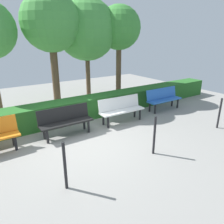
# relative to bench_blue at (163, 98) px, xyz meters

# --- Properties ---
(ground_plane) EXTENTS (17.02, 17.02, 0.00)m
(ground_plane) POSITION_rel_bench_blue_xyz_m (3.99, 0.71, -0.48)
(ground_plane) COLOR gray
(bench_blue) EXTENTS (1.60, 0.48, 0.86)m
(bench_blue) POSITION_rel_bench_blue_xyz_m (0.00, 0.00, 0.00)
(bench_blue) COLOR blue
(bench_blue) RESTS_ON ground_plane
(bench_white) EXTENTS (1.65, 0.50, 0.86)m
(bench_white) POSITION_rel_bench_blue_xyz_m (2.21, 0.12, 0.00)
(bench_white) COLOR white
(bench_white) RESTS_ON ground_plane
(bench_black) EXTENTS (1.58, 0.47, 0.86)m
(bench_black) POSITION_rel_bench_blue_xyz_m (4.22, 0.07, -0.00)
(bench_black) COLOR black
(bench_black) RESTS_ON ground_plane
(hedge_row) EXTENTS (13.02, 0.78, 0.74)m
(hedge_row) POSITION_rel_bench_blue_xyz_m (3.09, -0.96, -0.11)
(hedge_row) COLOR #266023
(hedge_row) RESTS_ON ground_plane
(tree_near) EXTENTS (1.92, 1.92, 4.16)m
(tree_near) POSITION_rel_bench_blue_xyz_m (0.45, -2.48, 2.68)
(tree_near) COLOR brown
(tree_near) RESTS_ON ground_plane
(tree_mid) EXTENTS (2.64, 2.64, 4.43)m
(tree_mid) POSITION_rel_bench_blue_xyz_m (1.74, -3.11, 2.61)
(tree_mid) COLOR brown
(tree_mid) RESTS_ON ground_plane
(tree_far) EXTENTS (2.28, 2.28, 4.49)m
(tree_far) POSITION_rel_bench_blue_xyz_m (3.37, -2.93, 2.83)
(tree_far) COLOR brown
(tree_far) RESTS_ON ground_plane
(railing_post_near) EXTENTS (0.06, 0.06, 1.00)m
(railing_post_near) POSITION_rel_bench_blue_xyz_m (-0.06, 2.34, 0.02)
(railing_post_near) COLOR black
(railing_post_near) RESTS_ON ground_plane
(railing_post_mid) EXTENTS (0.06, 0.06, 1.00)m
(railing_post_mid) POSITION_rel_bench_blue_xyz_m (2.83, 2.34, 0.02)
(railing_post_mid) COLOR black
(railing_post_mid) RESTS_ON ground_plane
(railing_post_far) EXTENTS (0.06, 0.06, 1.00)m
(railing_post_far) POSITION_rel_bench_blue_xyz_m (5.17, 2.34, 0.02)
(railing_post_far) COLOR black
(railing_post_far) RESTS_ON ground_plane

